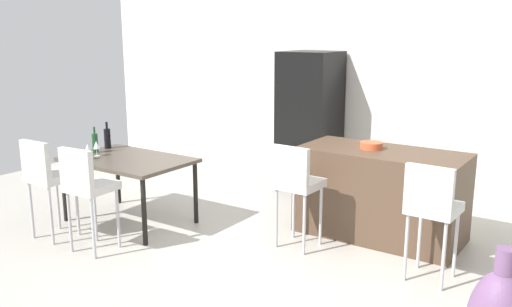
{
  "coord_description": "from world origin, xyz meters",
  "views": [
    {
      "loc": [
        2.54,
        -4.06,
        2.13
      ],
      "look_at": [
        -0.59,
        0.55,
        0.85
      ],
      "focal_mm": 38.15,
      "sensor_mm": 36.0,
      "label": 1
    }
  ],
  "objects_px": {
    "dining_table": "(128,164)",
    "wine_glass_left": "(88,148)",
    "fruit_bowl": "(371,145)",
    "bar_chair_left": "(296,180)",
    "refrigerator": "(310,120)",
    "kitchen_island": "(380,194)",
    "dining_chair_near": "(46,174)",
    "wine_bottle_near": "(107,138)",
    "wine_bottle_right": "(95,143)",
    "bar_chair_middle": "(432,204)",
    "dining_chair_far": "(86,183)",
    "wine_glass_middle": "(96,145)"
  },
  "relations": [
    {
      "from": "wine_bottle_near",
      "to": "dining_chair_far",
      "type": "bearing_deg",
      "value": -49.32
    },
    {
      "from": "bar_chair_left",
      "to": "bar_chair_middle",
      "type": "bearing_deg",
      "value": 0.0
    },
    {
      "from": "dining_chair_near",
      "to": "wine_glass_left",
      "type": "bearing_deg",
      "value": 90.2
    },
    {
      "from": "bar_chair_middle",
      "to": "wine_glass_left",
      "type": "xyz_separation_m",
      "value": [
        -3.54,
        -0.68,
        0.17
      ]
    },
    {
      "from": "wine_bottle_near",
      "to": "wine_glass_left",
      "type": "distance_m",
      "value": 0.57
    },
    {
      "from": "wine_bottle_near",
      "to": "fruit_bowl",
      "type": "distance_m",
      "value": 3.08
    },
    {
      "from": "dining_chair_far",
      "to": "fruit_bowl",
      "type": "height_order",
      "value": "dining_chair_far"
    },
    {
      "from": "bar_chair_left",
      "to": "wine_bottle_near",
      "type": "distance_m",
      "value": 2.5
    },
    {
      "from": "bar_chair_left",
      "to": "dining_chair_near",
      "type": "bearing_deg",
      "value": -151.36
    },
    {
      "from": "kitchen_island",
      "to": "bar_chair_left",
      "type": "height_order",
      "value": "bar_chair_left"
    },
    {
      "from": "dining_chair_near",
      "to": "wine_bottle_near",
      "type": "xyz_separation_m",
      "value": [
        -0.27,
        1.04,
        0.17
      ]
    },
    {
      "from": "bar_chair_middle",
      "to": "dining_chair_far",
      "type": "distance_m",
      "value": 3.15
    },
    {
      "from": "bar_chair_left",
      "to": "bar_chair_middle",
      "type": "relative_size",
      "value": 1.0
    },
    {
      "from": "bar_chair_middle",
      "to": "wine_bottle_near",
      "type": "distance_m",
      "value": 3.81
    },
    {
      "from": "bar_chair_middle",
      "to": "dining_chair_far",
      "type": "height_order",
      "value": "same"
    },
    {
      "from": "dining_chair_far",
      "to": "wine_bottle_near",
      "type": "xyz_separation_m",
      "value": [
        -0.89,
        1.04,
        0.17
      ]
    },
    {
      "from": "refrigerator",
      "to": "dining_chair_near",
      "type": "bearing_deg",
      "value": -110.85
    },
    {
      "from": "dining_table",
      "to": "wine_glass_left",
      "type": "distance_m",
      "value": 0.46
    },
    {
      "from": "wine_glass_middle",
      "to": "fruit_bowl",
      "type": "height_order",
      "value": "fruit_bowl"
    },
    {
      "from": "kitchen_island",
      "to": "bar_chair_left",
      "type": "xyz_separation_m",
      "value": [
        -0.56,
        -0.78,
        0.24
      ]
    },
    {
      "from": "fruit_bowl",
      "to": "bar_chair_left",
      "type": "bearing_deg",
      "value": -118.49
    },
    {
      "from": "kitchen_island",
      "to": "wine_glass_left",
      "type": "xyz_separation_m",
      "value": [
        -2.79,
        -1.46,
        0.4
      ]
    },
    {
      "from": "bar_chair_left",
      "to": "wine_bottle_right",
      "type": "height_order",
      "value": "bar_chair_left"
    },
    {
      "from": "wine_glass_middle",
      "to": "fruit_bowl",
      "type": "relative_size",
      "value": 0.75
    },
    {
      "from": "dining_chair_near",
      "to": "wine_glass_middle",
      "type": "xyz_separation_m",
      "value": [
        -0.05,
        0.69,
        0.17
      ]
    },
    {
      "from": "kitchen_island",
      "to": "bar_chair_left",
      "type": "bearing_deg",
      "value": -125.81
    },
    {
      "from": "dining_chair_far",
      "to": "wine_bottle_near",
      "type": "bearing_deg",
      "value": 130.68
    },
    {
      "from": "dining_chair_far",
      "to": "dining_table",
      "type": "bearing_deg",
      "value": 111.09
    },
    {
      "from": "fruit_bowl",
      "to": "wine_glass_middle",
      "type": "bearing_deg",
      "value": -154.04
    },
    {
      "from": "bar_chair_left",
      "to": "wine_glass_middle",
      "type": "xyz_separation_m",
      "value": [
        -2.27,
        -0.52,
        0.17
      ]
    },
    {
      "from": "dining_chair_near",
      "to": "wine_bottle_right",
      "type": "bearing_deg",
      "value": 104.33
    },
    {
      "from": "dining_chair_far",
      "to": "wine_glass_middle",
      "type": "xyz_separation_m",
      "value": [
        -0.67,
        0.69,
        0.17
      ]
    },
    {
      "from": "refrigerator",
      "to": "kitchen_island",
      "type": "bearing_deg",
      "value": -39.32
    },
    {
      "from": "kitchen_island",
      "to": "refrigerator",
      "type": "relative_size",
      "value": 0.91
    },
    {
      "from": "wine_glass_middle",
      "to": "fruit_bowl",
      "type": "distance_m",
      "value": 3.01
    },
    {
      "from": "kitchen_island",
      "to": "dining_table",
      "type": "height_order",
      "value": "kitchen_island"
    },
    {
      "from": "bar_chair_middle",
      "to": "fruit_bowl",
      "type": "relative_size",
      "value": 4.51
    },
    {
      "from": "dining_table",
      "to": "refrigerator",
      "type": "relative_size",
      "value": 0.75
    },
    {
      "from": "bar_chair_left",
      "to": "refrigerator",
      "type": "bearing_deg",
      "value": 115.62
    },
    {
      "from": "kitchen_island",
      "to": "refrigerator",
      "type": "distance_m",
      "value": 2.05
    },
    {
      "from": "kitchen_island",
      "to": "dining_table",
      "type": "xyz_separation_m",
      "value": [
        -2.48,
        -1.18,
        0.21
      ]
    },
    {
      "from": "bar_chair_middle",
      "to": "wine_bottle_right",
      "type": "relative_size",
      "value": 3.49
    },
    {
      "from": "dining_table",
      "to": "dining_chair_far",
      "type": "bearing_deg",
      "value": -68.91
    },
    {
      "from": "dining_table",
      "to": "dining_chair_near",
      "type": "xyz_separation_m",
      "value": [
        -0.31,
        -0.82,
        0.02
      ]
    },
    {
      "from": "wine_bottle_near",
      "to": "refrigerator",
      "type": "distance_m",
      "value": 2.69
    },
    {
      "from": "wine_glass_middle",
      "to": "bar_chair_middle",
      "type": "bearing_deg",
      "value": 8.27
    },
    {
      "from": "wine_glass_left",
      "to": "refrigerator",
      "type": "distance_m",
      "value": 3.0
    },
    {
      "from": "bar_chair_left",
      "to": "wine_glass_left",
      "type": "height_order",
      "value": "bar_chair_left"
    },
    {
      "from": "wine_bottle_near",
      "to": "refrigerator",
      "type": "relative_size",
      "value": 0.17
    },
    {
      "from": "kitchen_island",
      "to": "wine_bottle_right",
      "type": "distance_m",
      "value": 3.24
    }
  ]
}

